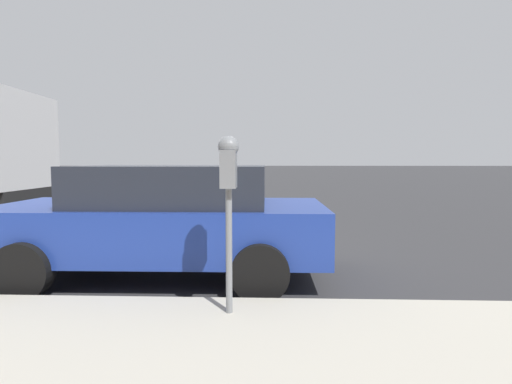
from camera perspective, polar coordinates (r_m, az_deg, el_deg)
ground_plane at (r=6.50m, az=-10.03°, el=-9.16°), size 220.00×220.00×0.00m
parking_meter at (r=3.60m, az=-3.94°, el=1.96°), size 0.21×0.19×1.62m
car_blue at (r=5.38m, az=-12.82°, el=-3.65°), size 2.09×4.23×1.46m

